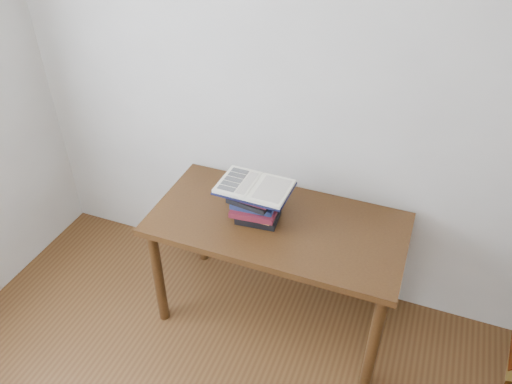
% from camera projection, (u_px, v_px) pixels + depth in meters
% --- Properties ---
extents(room_shell, '(3.54, 3.54, 2.62)m').
position_uv_depth(room_shell, '(67.00, 279.00, 1.01)').
color(room_shell, beige).
rests_on(room_shell, ground).
extents(desk, '(1.32, 0.66, 0.71)m').
position_uv_depth(desk, '(277.00, 236.00, 2.64)').
color(desk, '#412710').
rests_on(desk, ground).
extents(book_stack, '(0.26, 0.22, 0.18)m').
position_uv_depth(book_stack, '(255.00, 205.00, 2.54)').
color(book_stack, black).
rests_on(book_stack, desk).
extents(open_book, '(0.37, 0.26, 0.03)m').
position_uv_depth(open_book, '(255.00, 187.00, 2.49)').
color(open_book, black).
rests_on(open_book, book_stack).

